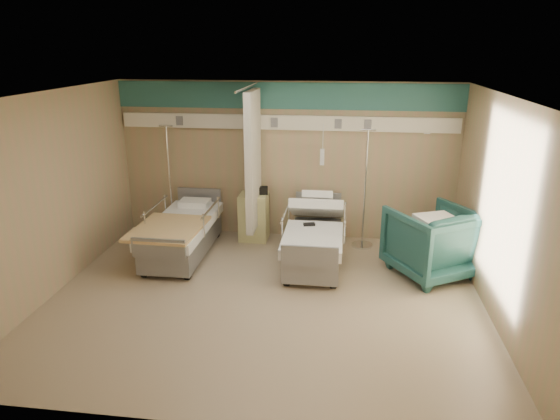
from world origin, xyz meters
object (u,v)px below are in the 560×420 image
(iv_stand_left, at_px, (172,214))
(iv_stand_right, at_px, (363,223))
(visitor_armchair, at_px, (432,242))
(bedside_cabinet, at_px, (254,217))
(bed_left, at_px, (183,238))
(bed_right, at_px, (314,244))

(iv_stand_left, bearing_deg, iv_stand_right, -1.33)
(visitor_armchair, xyz_separation_m, iv_stand_left, (-4.49, 1.08, -0.11))
(bedside_cabinet, xyz_separation_m, visitor_armchair, (2.96, -1.10, 0.11))
(bed_left, bearing_deg, visitor_armchair, -2.81)
(bed_right, distance_m, bed_left, 2.20)
(bedside_cabinet, bearing_deg, iv_stand_right, -2.75)
(bed_right, height_order, bedside_cabinet, bedside_cabinet)
(bed_left, distance_m, visitor_armchair, 4.02)
(bed_right, distance_m, visitor_armchair, 1.83)
(bed_right, relative_size, iv_stand_left, 1.05)
(bed_left, xyz_separation_m, visitor_armchair, (4.01, -0.20, 0.22))
(bedside_cabinet, height_order, iv_stand_right, iv_stand_right)
(bed_right, relative_size, iv_stand_right, 1.04)
(bed_left, relative_size, bedside_cabinet, 2.54)
(visitor_armchair, bearing_deg, iv_stand_left, -44.85)
(iv_stand_right, bearing_deg, iv_stand_left, 178.67)
(bed_left, xyz_separation_m, bedside_cabinet, (1.05, 0.90, 0.11))
(bed_right, bearing_deg, iv_stand_left, 161.69)
(bed_right, height_order, iv_stand_left, iv_stand_left)
(bed_right, relative_size, visitor_armchair, 1.84)
(bedside_cabinet, bearing_deg, bed_left, -139.40)
(iv_stand_left, bearing_deg, visitor_armchair, -13.57)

